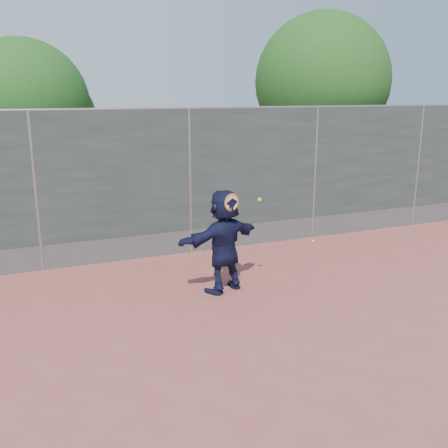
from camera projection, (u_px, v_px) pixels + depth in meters
name	position (u px, v px, depth m)	size (l,w,h in m)	color
ground	(265.00, 318.00, 7.54)	(80.00, 80.00, 0.00)	#9E4C42
player	(224.00, 241.00, 8.38)	(1.64, 0.52, 1.77)	#121634
ball_ground	(313.00, 241.00, 11.31)	(0.07, 0.07, 0.07)	#CCD62F
fence	(190.00, 179.00, 10.27)	(20.00, 0.06, 3.03)	#38423D
swing_action	(234.00, 203.00, 8.07)	(0.66, 0.16, 0.51)	orange
tree_right	(327.00, 85.00, 13.51)	(3.78, 3.60, 5.39)	#382314
tree_left	(31.00, 109.00, 11.61)	(3.15, 3.00, 4.53)	#382314
weed_clump	(206.00, 246.00, 10.64)	(0.68, 0.07, 0.30)	#387226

